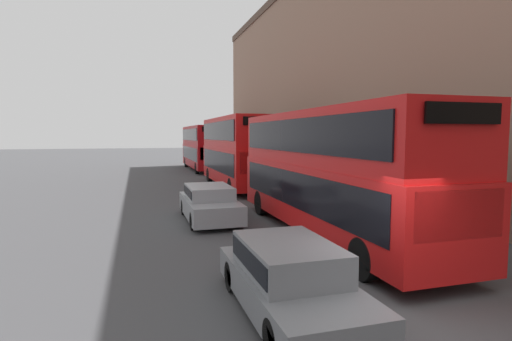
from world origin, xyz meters
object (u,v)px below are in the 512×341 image
at_px(bus_third_in_queue, 203,146).
at_px(car_hatchback, 209,202).
at_px(bus_second_in_queue, 236,149).
at_px(car_dark_sedan, 289,276).
at_px(bus_leading, 330,167).
at_px(pedestrian, 371,202).

bearing_deg(bus_third_in_queue, car_hatchback, -98.49).
xyz_separation_m(bus_second_in_queue, car_dark_sedan, (-3.40, -17.82, -1.72)).
relative_size(bus_leading, car_dark_sedan, 2.58).
height_order(bus_second_in_queue, car_dark_sedan, bus_second_in_queue).
height_order(bus_leading, car_hatchback, bus_leading).
relative_size(bus_second_in_queue, bus_third_in_queue, 0.92).
distance_m(bus_leading, bus_third_in_queue, 26.26).
distance_m(bus_second_in_queue, bus_third_in_queue, 13.49).
xyz_separation_m(car_dark_sedan, car_hatchback, (-0.00, 8.53, 0.01)).
distance_m(bus_third_in_queue, car_hatchback, 23.10).
distance_m(bus_second_in_queue, pedestrian, 12.12).
height_order(car_dark_sedan, pedestrian, pedestrian).
bearing_deg(bus_leading, car_dark_sedan, -123.92).
xyz_separation_m(car_hatchback, pedestrian, (5.60, -2.52, 0.12)).
xyz_separation_m(bus_leading, car_hatchback, (-3.40, 3.47, -1.55)).
distance_m(car_dark_sedan, pedestrian, 8.21).
bearing_deg(bus_third_in_queue, bus_second_in_queue, -90.00).
relative_size(bus_third_in_queue, car_hatchback, 2.47).
xyz_separation_m(bus_second_in_queue, bus_third_in_queue, (-0.00, 13.49, -0.13)).
height_order(bus_second_in_queue, pedestrian, bus_second_in_queue).
relative_size(car_dark_sedan, car_hatchback, 0.97).
bearing_deg(bus_second_in_queue, car_dark_sedan, -100.80).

